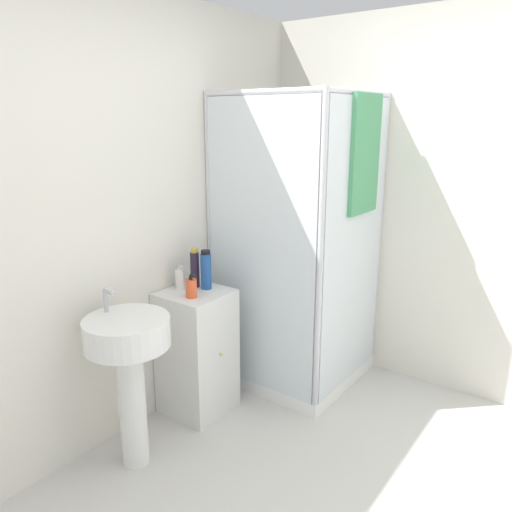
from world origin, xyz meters
TOP-DOWN VIEW (x-y plane):
  - wall_back at (0.00, 1.70)m, footprint 6.40×0.06m
  - wall_right at (1.70, 0.00)m, footprint 0.06×6.40m
  - shower_enclosure at (1.17, 1.14)m, footprint 0.88×0.91m
  - vanity_cabinet at (0.46, 1.47)m, footprint 0.39×0.40m
  - sink at (-0.14, 1.39)m, footprint 0.44×0.44m
  - soap_dispenser at (0.37, 1.42)m, footprint 0.07×0.07m
  - shampoo_bottle_tall_black at (0.53, 1.54)m, footprint 0.06×0.06m
  - shampoo_bottle_blue at (0.54, 1.46)m, footprint 0.07×0.07m
  - lotion_bottle_white at (0.44, 1.59)m, footprint 0.05×0.06m

SIDE VIEW (x-z plane):
  - vanity_cabinet at x=0.46m, z-range 0.00..0.80m
  - shower_enclosure at x=1.17m, z-range -0.43..1.55m
  - sink at x=-0.14m, z-range 0.14..1.12m
  - soap_dispenser at x=0.37m, z-range 0.79..0.93m
  - lotion_bottle_white at x=0.44m, z-range 0.79..0.94m
  - shampoo_bottle_blue at x=0.54m, z-range 0.80..1.04m
  - shampoo_bottle_tall_black at x=0.53m, z-range 0.80..1.04m
  - wall_back at x=0.00m, z-range 0.00..2.50m
  - wall_right at x=1.70m, z-range 0.00..2.50m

